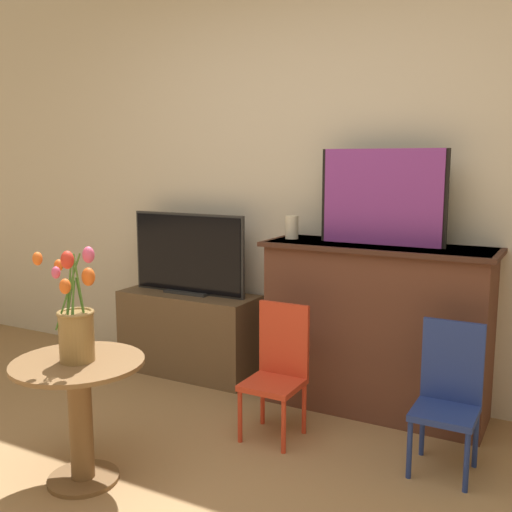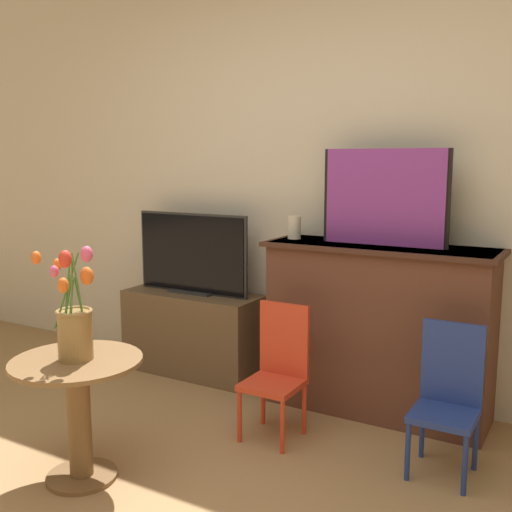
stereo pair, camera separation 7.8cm
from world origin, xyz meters
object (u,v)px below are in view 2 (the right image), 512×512
(painting, at_px, (384,197))
(vase_tulips, at_px, (74,322))
(tv_monitor, at_px, (192,255))
(chair_red, at_px, (278,366))
(chair_blue, at_px, (448,394))

(painting, height_order, vase_tulips, painting)
(tv_monitor, relative_size, chair_red, 1.22)
(tv_monitor, bearing_deg, chair_blue, -15.12)
(tv_monitor, bearing_deg, vase_tulips, -74.60)
(painting, relative_size, tv_monitor, 0.84)
(tv_monitor, relative_size, vase_tulips, 1.67)
(painting, distance_m, chair_red, 1.07)
(painting, height_order, tv_monitor, painting)
(painting, relative_size, chair_blue, 1.02)
(painting, relative_size, vase_tulips, 1.39)
(chair_red, bearing_deg, tv_monitor, 149.88)
(tv_monitor, relative_size, chair_blue, 1.22)
(tv_monitor, distance_m, chair_red, 1.16)
(painting, distance_m, vase_tulips, 1.72)
(chair_blue, xyz_separation_m, vase_tulips, (-1.39, -0.90, 0.36))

